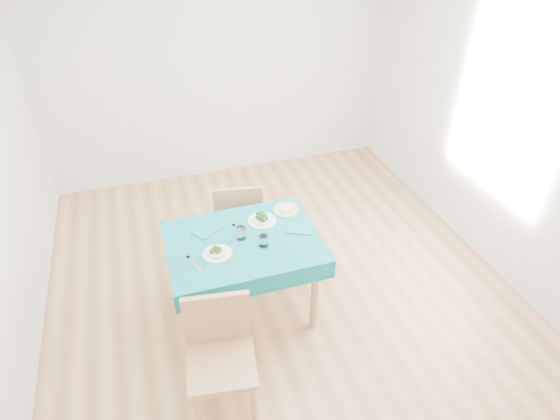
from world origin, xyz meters
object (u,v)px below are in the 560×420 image
object	(u,v)px
chair_near	(220,352)
bowl_far	(262,218)
chair_far	(238,205)
table	(245,277)
side_plate	(286,210)
bowl_near	(217,251)

from	to	relation	value
chair_near	bowl_far	world-z (taller)	chair_near
bowl_far	chair_far	bearing A→B (deg)	96.37
table	side_plate	distance (m)	0.65
bowl_near	side_plate	bearing A→B (deg)	30.03
chair_near	chair_far	bearing A→B (deg)	80.68
bowl_far	side_plate	xyz separation A→B (m)	(0.23, 0.09, -0.03)
bowl_near	chair_near	bearing A→B (deg)	-101.51
table	bowl_far	bearing A→B (deg)	42.28
chair_far	bowl_far	world-z (taller)	chair_far
chair_near	bowl_far	distance (m)	1.17
bowl_near	table	bearing A→B (deg)	25.96
chair_near	bowl_near	xyz separation A→B (m)	(0.14, 0.70, 0.24)
table	bowl_far	world-z (taller)	bowl_far
chair_near	side_plate	distance (m)	1.36
table	chair_far	size ratio (longest dim) A/B	1.07
chair_near	bowl_far	xyz separation A→B (m)	(0.57, 0.99, 0.24)
bowl_near	bowl_far	bearing A→B (deg)	34.72
chair_far	bowl_far	xyz separation A→B (m)	(0.07, -0.60, 0.25)
side_plate	chair_near	bearing A→B (deg)	-126.61
table	bowl_far	size ratio (longest dim) A/B	4.98
table	chair_near	bearing A→B (deg)	-114.13
bowl_far	chair_near	bearing A→B (deg)	-119.77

